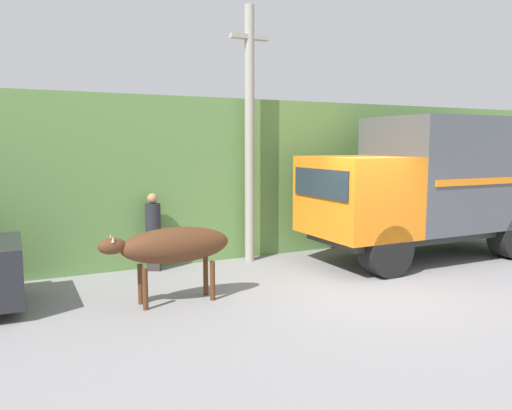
{
  "coord_description": "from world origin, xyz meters",
  "views": [
    {
      "loc": [
        -5.9,
        -7.16,
        2.69
      ],
      "look_at": [
        -1.81,
        1.2,
        1.55
      ],
      "focal_mm": 35.0,
      "sensor_mm": 36.0,
      "label": 1
    }
  ],
  "objects_px": {
    "cargo_truck": "(437,182)",
    "pedestrian_on_hill": "(153,228)",
    "brown_cow": "(174,246)",
    "utility_pole": "(250,131)"
  },
  "relations": [
    {
      "from": "cargo_truck",
      "to": "pedestrian_on_hill",
      "type": "relative_size",
      "value": 3.68
    },
    {
      "from": "brown_cow",
      "to": "utility_pole",
      "type": "height_order",
      "value": "utility_pole"
    },
    {
      "from": "cargo_truck",
      "to": "brown_cow",
      "type": "distance_m",
      "value": 6.71
    },
    {
      "from": "brown_cow",
      "to": "utility_pole",
      "type": "distance_m",
      "value": 3.9
    },
    {
      "from": "pedestrian_on_hill",
      "to": "cargo_truck",
      "type": "bearing_deg",
      "value": -166.19
    },
    {
      "from": "brown_cow",
      "to": "cargo_truck",
      "type": "bearing_deg",
      "value": 13.62
    },
    {
      "from": "cargo_truck",
      "to": "pedestrian_on_hill",
      "type": "height_order",
      "value": "cargo_truck"
    },
    {
      "from": "cargo_truck",
      "to": "utility_pole",
      "type": "height_order",
      "value": "utility_pole"
    },
    {
      "from": "utility_pole",
      "to": "pedestrian_on_hill",
      "type": "bearing_deg",
      "value": 178.53
    },
    {
      "from": "brown_cow",
      "to": "pedestrian_on_hill",
      "type": "relative_size",
      "value": 1.34
    }
  ]
}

